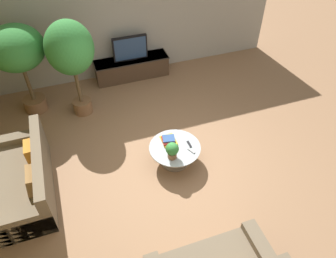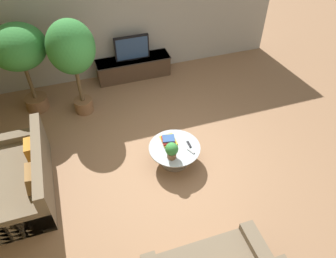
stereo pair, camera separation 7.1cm
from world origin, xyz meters
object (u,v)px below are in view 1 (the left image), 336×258
(potted_plant_tabletop, at_px, (172,150))
(coffee_table, at_px, (175,152))
(media_console, at_px, (132,68))
(potted_palm_corner, at_px, (70,51))
(television, at_px, (130,48))
(potted_palm_tall, at_px, (17,52))
(couch_by_wall, at_px, (27,179))

(potted_plant_tabletop, bearing_deg, coffee_table, 58.84)
(media_console, height_order, coffee_table, media_console)
(potted_palm_corner, height_order, potted_plant_tabletop, potted_palm_corner)
(television, xyz_separation_m, potted_palm_tall, (-2.32, -0.54, 0.63))
(media_console, xyz_separation_m, potted_palm_tall, (-2.32, -0.54, 1.16))
(potted_palm_tall, distance_m, potted_plant_tabletop, 3.57)
(media_console, height_order, potted_palm_corner, potted_palm_corner)
(media_console, relative_size, potted_palm_corner, 0.86)
(potted_palm_corner, bearing_deg, potted_palm_tall, 156.44)
(television, distance_m, potted_plant_tabletop, 3.21)
(couch_by_wall, xyz_separation_m, potted_plant_tabletop, (2.42, -0.42, 0.28))
(television, bearing_deg, potted_palm_corner, -144.76)
(coffee_table, xyz_separation_m, potted_palm_corner, (-1.38, 2.04, 1.21))
(coffee_table, distance_m, couch_by_wall, 2.56)
(media_console, relative_size, coffee_table, 1.93)
(media_console, xyz_separation_m, couch_by_wall, (-2.53, -2.79, 0.03))
(television, height_order, potted_plant_tabletop, television)
(potted_palm_tall, height_order, potted_palm_corner, potted_palm_corner)
(television, bearing_deg, potted_palm_tall, -166.95)
(media_console, relative_size, potted_plant_tabletop, 5.58)
(media_console, bearing_deg, coffee_table, -89.49)
(potted_palm_corner, bearing_deg, couch_by_wall, -122.62)
(coffee_table, distance_m, potted_palm_corner, 2.74)
(couch_by_wall, bearing_deg, potted_plant_tabletop, 80.23)
(potted_palm_corner, relative_size, potted_plant_tabletop, 6.48)
(coffee_table, bearing_deg, potted_palm_corner, 124.16)
(potted_palm_corner, bearing_deg, television, 35.24)
(television, relative_size, potted_palm_tall, 0.42)
(coffee_table, height_order, potted_plant_tabletop, potted_plant_tabletop)
(media_console, distance_m, potted_palm_tall, 2.65)
(coffee_table, bearing_deg, television, 90.51)
(potted_palm_corner, xyz_separation_m, potted_plant_tabletop, (1.25, -2.25, -0.91))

